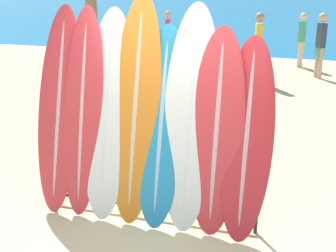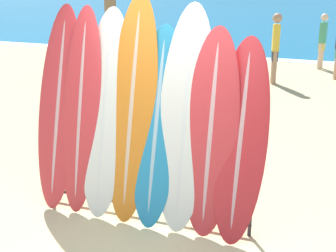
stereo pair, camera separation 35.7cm
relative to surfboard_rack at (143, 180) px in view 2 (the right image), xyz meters
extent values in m
plane|color=tan|center=(0.26, -0.64, -0.45)|extent=(160.00, 160.00, 0.00)
cube|color=#146693|center=(0.26, 40.33, -0.44)|extent=(120.00, 60.00, 0.00)
cube|color=white|center=(0.26, 10.63, -0.44)|extent=(120.00, 0.60, 0.01)
cylinder|color=#28282D|center=(-1.22, 0.00, -0.04)|extent=(0.04, 0.04, 0.82)
cylinder|color=#28282D|center=(1.22, 0.00, -0.04)|extent=(0.04, 0.04, 0.82)
cylinder|color=#28282D|center=(0.00, 0.00, 0.35)|extent=(2.48, 0.04, 0.04)
cylinder|color=#28282D|center=(0.00, 0.00, -0.33)|extent=(2.48, 0.04, 0.04)
ellipsoid|color=red|center=(-1.07, 0.07, 0.71)|extent=(0.54, 0.68, 2.32)
ellipsoid|color=#D59E9F|center=(-1.07, 0.07, 0.71)|extent=(0.10, 0.66, 2.23)
ellipsoid|color=red|center=(-0.77, 0.05, 0.71)|extent=(0.49, 0.60, 2.32)
ellipsoid|color=#D59E9F|center=(-0.77, 0.05, 0.71)|extent=(0.09, 0.59, 2.23)
ellipsoid|color=silver|center=(-0.47, 0.06, 0.71)|extent=(0.59, 0.67, 2.31)
ellipsoid|color=silver|center=(-0.47, 0.06, 0.71)|extent=(0.11, 0.65, 2.22)
ellipsoid|color=orange|center=(-0.15, 0.08, 0.78)|extent=(0.56, 0.68, 2.46)
ellipsoid|color=beige|center=(-0.15, 0.08, 0.78)|extent=(0.10, 0.66, 2.36)
ellipsoid|color=teal|center=(0.15, 0.05, 0.63)|extent=(0.54, 0.65, 2.14)
ellipsoid|color=#98BACC|center=(0.15, 0.05, 0.63)|extent=(0.10, 0.63, 2.06)
ellipsoid|color=silver|center=(0.47, 0.07, 0.74)|extent=(0.60, 0.63, 2.38)
ellipsoid|color=silver|center=(0.47, 0.07, 0.74)|extent=(0.11, 0.61, 2.28)
ellipsoid|color=red|center=(0.76, 0.03, 0.63)|extent=(0.57, 0.53, 2.16)
ellipsoid|color=#D59E9F|center=(0.76, 0.03, 0.63)|extent=(0.10, 0.51, 2.07)
ellipsoid|color=red|center=(1.07, 0.04, 0.58)|extent=(0.55, 0.64, 2.06)
ellipsoid|color=#D19A9C|center=(1.07, 0.04, 0.58)|extent=(0.10, 0.63, 1.98)
cylinder|color=beige|center=(1.32, 9.59, -0.08)|extent=(0.10, 0.10, 0.74)
cylinder|color=beige|center=(1.37, 9.74, -0.08)|extent=(0.10, 0.10, 0.74)
cube|color=gold|center=(1.35, 9.67, 0.18)|extent=(0.19, 0.24, 0.22)
cube|color=#42996B|center=(1.35, 9.67, 0.58)|extent=(0.21, 0.26, 0.58)
sphere|color=beige|center=(1.35, 9.67, 1.00)|extent=(0.21, 0.21, 0.21)
cylinder|color=tan|center=(-2.66, 9.55, -0.09)|extent=(0.10, 0.10, 0.72)
cylinder|color=tan|center=(-2.62, 9.40, -0.09)|extent=(0.10, 0.10, 0.72)
cube|color=#CC4C3D|center=(-2.64, 9.47, 0.17)|extent=(0.17, 0.23, 0.22)
cube|color=#DB3842|center=(-2.64, 9.47, 0.56)|extent=(0.19, 0.25, 0.57)
sphere|color=tan|center=(-2.64, 9.47, 0.97)|extent=(0.20, 0.20, 0.20)
cylinder|color=tan|center=(1.81, 8.33, -0.05)|extent=(0.11, 0.11, 0.79)
cylinder|color=#A87A5B|center=(0.35, 7.36, -0.04)|extent=(0.11, 0.11, 0.82)
cylinder|color=#A87A5B|center=(0.39, 7.19, -0.04)|extent=(0.11, 0.11, 0.82)
cube|color=#282D38|center=(0.37, 7.28, 0.25)|extent=(0.19, 0.26, 0.24)
cube|color=gold|center=(0.37, 7.28, 0.69)|extent=(0.22, 0.28, 0.64)
sphere|color=#A87A5B|center=(0.37, 7.28, 1.16)|extent=(0.23, 0.23, 0.23)
camera|label=1|loc=(1.60, -4.48, 2.21)|focal=50.00mm
camera|label=2|loc=(1.94, -4.36, 2.21)|focal=50.00mm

